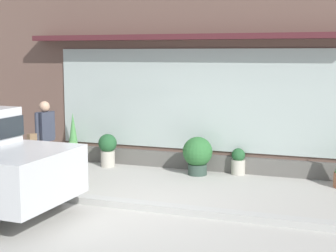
# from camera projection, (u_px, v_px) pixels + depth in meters

# --- Properties ---
(ground_plane) EXTENTS (60.00, 60.00, 0.00)m
(ground_plane) POSITION_uv_depth(u_px,v_px,m) (131.00, 204.00, 8.94)
(ground_plane) COLOR #B2AFA8
(curb_strip) EXTENTS (14.00, 0.24, 0.12)m
(curb_strip) POSITION_uv_depth(u_px,v_px,m) (126.00, 204.00, 8.74)
(curb_strip) COLOR #B2B2AD
(curb_strip) RESTS_ON ground_plane
(storefront) EXTENTS (14.00, 0.81, 4.86)m
(storefront) POSITION_uv_depth(u_px,v_px,m) (188.00, 63.00, 11.56)
(storefront) COLOR brown
(storefront) RESTS_ON ground_plane
(fire_hydrant) EXTENTS (0.40, 0.37, 0.88)m
(fire_hydrant) POSITION_uv_depth(u_px,v_px,m) (73.00, 162.00, 10.25)
(fire_hydrant) COLOR #4C8C47
(fire_hydrant) RESTS_ON ground_plane
(pedestrian_with_handbag) EXTENTS (0.33, 0.66, 1.63)m
(pedestrian_with_handbag) POSITION_uv_depth(u_px,v_px,m) (44.00, 134.00, 10.60)
(pedestrian_with_handbag) COLOR #8E333D
(pedestrian_with_handbag) RESTS_ON ground_plane
(potted_plant_near_hydrant) EXTENTS (0.64, 0.64, 0.83)m
(potted_plant_near_hydrant) POSITION_uv_depth(u_px,v_px,m) (198.00, 154.00, 11.03)
(potted_plant_near_hydrant) COLOR #33473D
(potted_plant_near_hydrant) RESTS_ON ground_plane
(potted_plant_doorstep) EXTENTS (0.30, 0.30, 1.19)m
(potted_plant_doorstep) POSITION_uv_depth(u_px,v_px,m) (73.00, 139.00, 12.30)
(potted_plant_doorstep) COLOR #B7B2A3
(potted_plant_doorstep) RESTS_ON ground_plane
(potted_plant_window_center) EXTENTS (0.43, 0.43, 0.76)m
(potted_plant_window_center) POSITION_uv_depth(u_px,v_px,m) (108.00, 148.00, 11.83)
(potted_plant_window_center) COLOR #B7B2A3
(potted_plant_window_center) RESTS_ON ground_plane
(potted_plant_corner_tall) EXTENTS (0.30, 0.30, 0.57)m
(potted_plant_corner_tall) POSITION_uv_depth(u_px,v_px,m) (238.00, 161.00, 11.09)
(potted_plant_corner_tall) COLOR #B7B2A3
(potted_plant_corner_tall) RESTS_ON ground_plane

